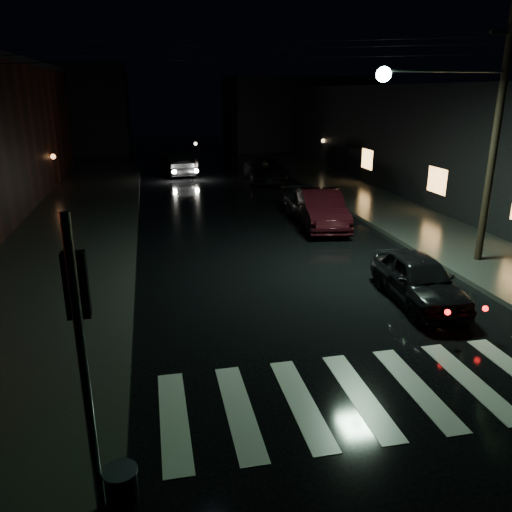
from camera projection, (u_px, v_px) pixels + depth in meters
ground at (244, 427)px, 8.80m from camera, size 120.00×120.00×0.00m
sidewalk_left at (64, 231)px, 20.78m from camera, size 6.00×44.00×0.15m
sidewalk_right at (395, 214)px, 23.75m from camera, size 4.00×44.00×0.15m
building_right at (482, 141)px, 27.93m from camera, size 10.00×40.00×6.00m
building_far_left at (52, 109)px, 47.34m from camera, size 14.00×10.00×8.00m
building_far_right at (295, 112)px, 52.24m from camera, size 14.00×10.00×7.00m
crosswalk at (388, 391)px, 9.85m from camera, size 9.00×3.00×0.01m
signal_pole_corner at (103, 420)px, 6.53m from camera, size 0.68×0.61×4.20m
utility_pole at (478, 126)px, 15.60m from camera, size 4.92×0.44×8.00m
parked_car_a at (418, 279)px, 13.89m from camera, size 1.82×4.01×1.34m
parked_car_b at (321, 209)px, 21.52m from camera, size 2.33×5.03×1.59m
parked_car_c at (312, 206)px, 22.72m from camera, size 2.03×4.56×1.30m
parked_car_d at (266, 170)px, 32.58m from camera, size 2.88×5.46×1.46m
oncoming_car at (177, 163)px, 35.06m from camera, size 2.27×5.04×1.61m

